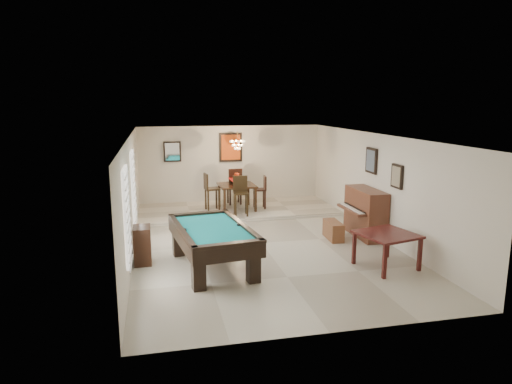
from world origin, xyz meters
name	(u,v)px	position (x,y,z in m)	size (l,w,h in m)	color
ground_plane	(261,243)	(0.00, 0.00, -0.01)	(6.00, 9.00, 0.02)	beige
wall_back	(231,165)	(0.00, 4.50, 1.30)	(6.00, 0.04, 2.60)	silver
wall_front	(333,250)	(0.00, -4.50, 1.30)	(6.00, 0.04, 2.60)	silver
wall_left	(131,196)	(-3.00, 0.00, 1.30)	(0.04, 9.00, 2.60)	silver
wall_right	(377,186)	(3.00, 0.00, 1.30)	(0.04, 9.00, 2.60)	silver
ceiling	(262,136)	(0.00, 0.00, 2.60)	(6.00, 9.00, 0.04)	white
dining_step	(238,210)	(0.00, 3.25, 0.06)	(6.00, 2.50, 0.12)	beige
window_left_front	(127,215)	(-2.97, -2.20, 1.40)	(0.06, 1.00, 1.70)	white
window_left_rear	(133,187)	(-2.97, 0.60, 1.40)	(0.06, 1.00, 1.70)	white
pool_table	(213,248)	(-1.36, -1.40, 0.42)	(1.38, 2.54, 0.85)	black
square_table	(386,250)	(2.15, -2.16, 0.37)	(1.06, 1.06, 0.73)	#370F0D
upright_piano	(360,213)	(2.57, -0.01, 0.61)	(0.82, 1.47, 1.22)	#5D2F1E
piano_bench	(333,230)	(1.83, -0.06, 0.22)	(0.31, 0.80, 0.45)	brown
apothecary_chest	(142,245)	(-2.78, -0.83, 0.40)	(0.36, 0.54, 0.80)	black
dining_table	(237,195)	(-0.04, 3.12, 0.57)	(1.08, 1.08, 0.89)	black
flower_vase	(237,176)	(-0.04, 3.12, 1.14)	(0.15, 0.15, 0.26)	#B1300F
dining_chair_south	(241,196)	(-0.07, 2.34, 0.69)	(0.42, 0.42, 1.14)	black
dining_chair_north	(234,186)	(0.00, 3.88, 0.71)	(0.43, 0.43, 1.17)	black
dining_chair_west	(212,192)	(-0.79, 3.16, 0.69)	(0.42, 0.42, 1.14)	black
dining_chair_east	(260,192)	(0.67, 3.11, 0.63)	(0.38, 0.38, 1.01)	black
chandelier	(237,141)	(0.00, 3.20, 2.20)	(0.44, 0.44, 0.60)	#FFE5B2
back_painting	(231,147)	(0.00, 4.46, 1.90)	(0.75, 0.06, 0.95)	#D84C14
back_mirror	(172,152)	(-1.90, 4.46, 1.80)	(0.55, 0.06, 0.65)	white
right_picture_upper	(372,161)	(2.96, 0.30, 1.90)	(0.06, 0.55, 0.65)	slate
right_picture_lower	(397,176)	(2.96, -1.00, 1.70)	(0.06, 0.45, 0.55)	gray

